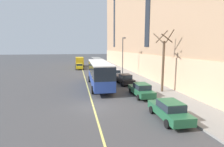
# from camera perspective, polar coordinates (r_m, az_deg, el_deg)

# --- Properties ---
(ground_plane) EXTENTS (260.00, 260.00, 0.00)m
(ground_plane) POSITION_cam_1_polar(r_m,az_deg,el_deg) (17.42, -5.58, -10.63)
(ground_plane) COLOR #424244
(sidewalk) EXTENTS (4.22, 160.00, 0.15)m
(sidewalk) POSITION_cam_1_polar(r_m,az_deg,el_deg) (22.76, 16.51, -6.12)
(sidewalk) COLOR gray
(sidewalk) RESTS_ON ground
(city_bus) EXTENTS (2.95, 11.79, 3.66)m
(city_bus) POSITION_cam_1_polar(r_m,az_deg,el_deg) (24.94, -4.12, 0.27)
(city_bus) COLOR navy
(city_bus) RESTS_ON ground
(parked_car_navy_1) EXTENTS (2.08, 4.59, 1.56)m
(parked_car_navy_1) POSITION_cam_1_polar(r_m,az_deg,el_deg) (47.96, -2.81, 2.70)
(parked_car_navy_1) COLOR navy
(parked_car_navy_1) RESTS_ON ground
(parked_car_black_2) EXTENTS (2.09, 4.70, 1.56)m
(parked_car_black_2) POSITION_cam_1_polar(r_m,az_deg,el_deg) (27.34, 4.25, -1.82)
(parked_car_black_2) COLOR black
(parked_car_black_2) RESTS_ON ground
(parked_car_green_3) EXTENTS (1.92, 4.78, 1.56)m
(parked_car_green_3) POSITION_cam_1_polar(r_m,az_deg,el_deg) (20.79, 9.51, -5.26)
(parked_car_green_3) COLOR #23603D
(parked_car_green_3) RESTS_ON ground
(parked_car_green_4) EXTENTS (2.04, 4.65, 1.56)m
(parked_car_green_4) POSITION_cam_1_polar(r_m,az_deg,el_deg) (14.84, 18.20, -11.31)
(parked_car_green_4) COLOR #23603D
(parked_car_green_4) RESTS_ON ground
(parked_car_silver_6) EXTENTS (2.14, 4.44, 1.56)m
(parked_car_silver_6) POSITION_cam_1_polar(r_m,az_deg,el_deg) (33.07, 1.06, 0.02)
(parked_car_silver_6) COLOR #B7B7BC
(parked_car_silver_6) RESTS_ON ground
(box_truck) EXTENTS (2.38, 6.81, 2.78)m
(box_truck) POSITION_cam_1_polar(r_m,az_deg,el_deg) (52.60, -10.57, 3.99)
(box_truck) COLOR gold
(box_truck) RESTS_ON ground
(taxi_cab) EXTENTS (2.04, 4.59, 1.56)m
(taxi_cab) POSITION_cam_1_polar(r_m,az_deg,el_deg) (46.21, -10.55, 2.34)
(taxi_cab) COLOR yellow
(taxi_cab) RESTS_ON ground
(street_tree_mid_block) EXTENTS (2.04, 2.00, 7.68)m
(street_tree_mid_block) POSITION_cam_1_polar(r_m,az_deg,el_deg) (22.66, 16.39, 4.05)
(street_tree_mid_block) COLOR brown
(street_tree_mid_block) RESTS_ON sidewalk
(street_lamp) EXTENTS (0.36, 1.48, 7.43)m
(street_lamp) POSITION_cam_1_polar(r_m,az_deg,el_deg) (34.46, 3.61, 6.83)
(street_lamp) COLOR #2D2D30
(street_lamp) RESTS_ON sidewalk
(lane_centerline) EXTENTS (0.16, 140.00, 0.01)m
(lane_centerline) POSITION_cam_1_polar(r_m,az_deg,el_deg) (20.25, -6.96, -7.87)
(lane_centerline) COLOR #E0D66B
(lane_centerline) RESTS_ON ground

